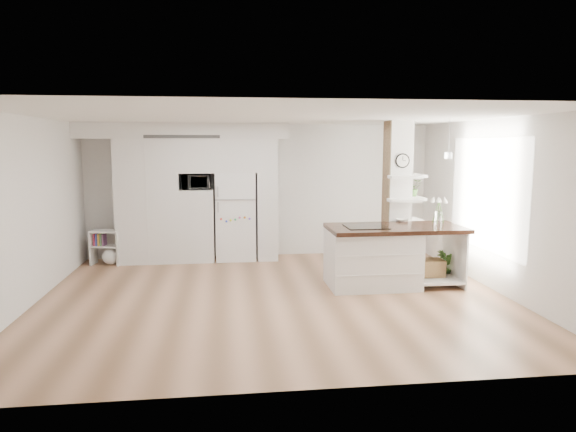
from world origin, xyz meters
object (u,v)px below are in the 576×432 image
floor_plant_a (448,267)px  refrigerator (235,216)px  kitchen_island (380,255)px  bookshelf (108,250)px

floor_plant_a → refrigerator: bearing=148.9°
kitchen_island → floor_plant_a: bearing=6.6°
bookshelf → floor_plant_a: (5.98, -1.94, -0.05)m
refrigerator → floor_plant_a: refrigerator is taller
kitchen_island → bookshelf: bearing=156.0°
kitchen_island → bookshelf: (-4.73, 2.09, -0.22)m
kitchen_island → floor_plant_a: size_ratio=4.41×
refrigerator → floor_plant_a: 4.16m
refrigerator → bookshelf: 2.53m
refrigerator → kitchen_island: (2.28, -2.27, -0.37)m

